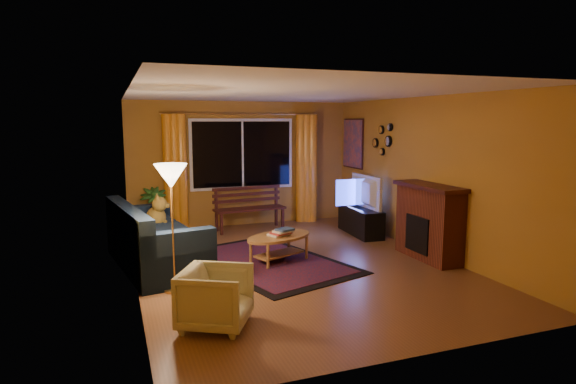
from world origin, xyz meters
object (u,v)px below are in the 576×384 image
object	(u,v)px
armchair	(216,295)
coffee_table	(279,248)
bench	(250,219)
tv_console	(361,221)
floor_lamp	(173,228)
sofa	(156,235)

from	to	relation	value
armchair	coffee_table	size ratio (longest dim) A/B	0.61
bench	tv_console	size ratio (longest dim) A/B	1.15
bench	floor_lamp	size ratio (longest dim) A/B	0.86
floor_lamp	coffee_table	distance (m)	1.90
tv_console	bench	bearing A→B (deg)	154.12
floor_lamp	tv_console	size ratio (longest dim) A/B	1.33
bench	armchair	size ratio (longest dim) A/B	2.03
sofa	floor_lamp	xyz separation A→B (m)	(0.11, -1.14, 0.34)
sofa	coffee_table	world-z (taller)	sofa
floor_lamp	coffee_table	xyz separation A→B (m)	(1.65, 0.75, -0.60)
armchair	coffee_table	distance (m)	2.41
sofa	tv_console	bearing A→B (deg)	1.78
floor_lamp	sofa	bearing A→B (deg)	95.52
bench	coffee_table	size ratio (longest dim) A/B	1.25
sofa	armchair	size ratio (longest dim) A/B	3.34
coffee_table	tv_console	bearing A→B (deg)	29.80
coffee_table	sofa	bearing A→B (deg)	167.42
bench	floor_lamp	distance (m)	3.52
sofa	tv_console	xyz separation A→B (m)	(3.78, 0.77, -0.21)
floor_lamp	coffee_table	world-z (taller)	floor_lamp
bench	armchair	distance (m)	4.47
armchair	coffee_table	xyz separation A→B (m)	(1.37, 1.97, -0.14)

